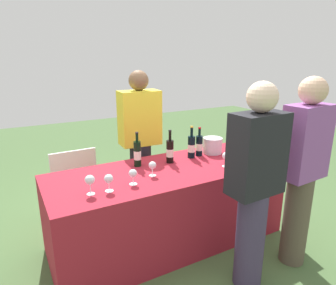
{
  "coord_description": "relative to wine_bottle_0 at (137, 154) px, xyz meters",
  "views": [
    {
      "loc": [
        -1.24,
        -2.24,
        1.73
      ],
      "look_at": [
        0.0,
        0.0,
        0.99
      ],
      "focal_mm": 32.15,
      "sensor_mm": 36.0,
      "label": 1
    }
  ],
  "objects": [
    {
      "name": "wine_bottle_1",
      "position": [
        0.31,
        -0.06,
        -0.01
      ],
      "size": [
        0.07,
        0.07,
        0.32
      ],
      "color": "black",
      "rests_on": "tasting_table"
    },
    {
      "name": "wine_glass_1",
      "position": [
        -0.41,
        -0.4,
        -0.03
      ],
      "size": [
        0.07,
        0.07,
        0.14
      ],
      "color": "silver",
      "rests_on": "tasting_table"
    },
    {
      "name": "tasting_table",
      "position": [
        0.21,
        -0.2,
        -0.49
      ],
      "size": [
        2.16,
        0.84,
        0.74
      ],
      "primitive_type": "cube",
      "color": "maroon",
      "rests_on": "ground_plane"
    },
    {
      "name": "wine_glass_4",
      "position": [
        0.71,
        -0.41,
        -0.02
      ],
      "size": [
        0.08,
        0.08,
        0.14
      ],
      "color": "silver",
      "rests_on": "tasting_table"
    },
    {
      "name": "wine_glass_3",
      "position": [
        0.02,
        -0.28,
        -0.03
      ],
      "size": [
        0.07,
        0.07,
        0.13
      ],
      "color": "silver",
      "rests_on": "tasting_table"
    },
    {
      "name": "wine_bottle_0",
      "position": [
        0.0,
        0.0,
        0.0
      ],
      "size": [
        0.07,
        0.07,
        0.33
      ],
      "color": "black",
      "rests_on": "tasting_table"
    },
    {
      "name": "wine_glass_2",
      "position": [
        -0.2,
        -0.37,
        -0.03
      ],
      "size": [
        0.07,
        0.07,
        0.13
      ],
      "color": "silver",
      "rests_on": "tasting_table"
    },
    {
      "name": "guest_1",
      "position": [
        1.01,
        -0.99,
        0.0
      ],
      "size": [
        0.39,
        0.23,
        1.59
      ],
      "rotation": [
        0.0,
        0.0,
        0.05
      ],
      "color": "brown",
      "rests_on": "ground_plane"
    },
    {
      "name": "menu_board",
      "position": [
        -0.42,
        0.86,
        -0.5
      ],
      "size": [
        0.51,
        0.04,
        0.71
      ],
      "primitive_type": "cube",
      "rotation": [
        0.0,
        0.0,
        0.02
      ],
      "color": "white",
      "rests_on": "ground_plane"
    },
    {
      "name": "wine_bottle_3",
      "position": [
        0.68,
        -0.02,
        -0.01
      ],
      "size": [
        0.07,
        0.07,
        0.3
      ],
      "color": "black",
      "rests_on": "tasting_table"
    },
    {
      "name": "ground_plane",
      "position": [
        0.21,
        -0.2,
        -0.86
      ],
      "size": [
        12.0,
        12.0,
        0.0
      ],
      "primitive_type": "plane",
      "color": "#476638"
    },
    {
      "name": "guest_0",
      "position": [
        0.48,
        -1.01,
        -0.01
      ],
      "size": [
        0.4,
        0.23,
        1.57
      ],
      "rotation": [
        0.0,
        0.0,
        0.02
      ],
      "color": "#3F3351",
      "rests_on": "ground_plane"
    },
    {
      "name": "wine_glass_0",
      "position": [
        -0.54,
        -0.38,
        -0.01
      ],
      "size": [
        0.07,
        0.07,
        0.15
      ],
      "color": "silver",
      "rests_on": "tasting_table"
    },
    {
      "name": "ice_bucket",
      "position": [
        0.85,
        -0.02,
        -0.04
      ],
      "size": [
        0.2,
        0.2,
        0.16
      ],
      "primitive_type": "cylinder",
      "color": "silver",
      "rests_on": "tasting_table"
    },
    {
      "name": "server_pouring",
      "position": [
        0.25,
        0.51,
        -0.01
      ],
      "size": [
        0.45,
        0.26,
        1.58
      ],
      "rotation": [
        0.0,
        0.0,
        3.09
      ],
      "color": "black",
      "rests_on": "ground_plane"
    },
    {
      "name": "wine_bottle_2",
      "position": [
        0.57,
        -0.04,
        -0.01
      ],
      "size": [
        0.07,
        0.07,
        0.33
      ],
      "color": "black",
      "rests_on": "tasting_table"
    }
  ]
}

